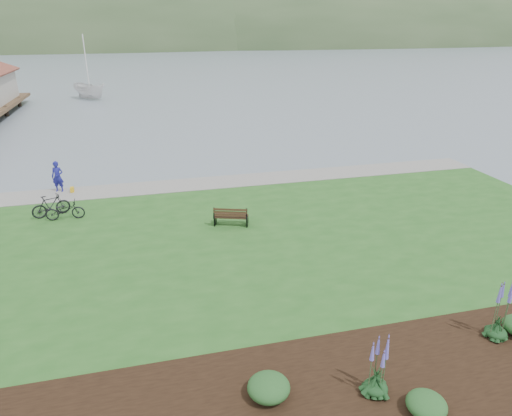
# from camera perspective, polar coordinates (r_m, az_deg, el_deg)

# --- Properties ---
(ground) EXTENTS (600.00, 600.00, 0.00)m
(ground) POSITION_cam_1_polar(r_m,az_deg,el_deg) (20.21, -3.85, -4.27)
(ground) COLOR slate
(ground) RESTS_ON ground
(lawn) EXTENTS (34.00, 20.00, 0.40)m
(lawn) POSITION_cam_1_polar(r_m,az_deg,el_deg) (18.37, -2.72, -6.42)
(lawn) COLOR #23581F
(lawn) RESTS_ON ground
(shoreline_path) EXTENTS (34.00, 2.20, 0.03)m
(shoreline_path) POSITION_cam_1_polar(r_m,az_deg,el_deg) (26.36, -6.62, 3.07)
(shoreline_path) COLOR gray
(shoreline_path) RESTS_ON lawn
(garden_bed) EXTENTS (24.00, 4.40, 0.04)m
(garden_bed) POSITION_cam_1_polar(r_m,az_deg,el_deg) (13.23, 18.44, -19.60)
(garden_bed) COLOR black
(garden_bed) RESTS_ON lawn
(far_hillside) EXTENTS (580.00, 80.00, 38.00)m
(far_hillside) POSITION_cam_1_polar(r_m,az_deg,el_deg) (189.45, -7.52, 19.35)
(far_hillside) COLOR #344D2B
(far_hillside) RESTS_ON ground
(park_bench) EXTENTS (1.64, 1.08, 0.95)m
(park_bench) POSITION_cam_1_polar(r_m,az_deg,el_deg) (20.63, -3.16, -1.02)
(park_bench) COLOR black
(park_bench) RESTS_ON lawn
(person) EXTENTS (0.83, 0.66, 2.00)m
(person) POSITION_cam_1_polar(r_m,az_deg,el_deg) (26.86, -23.60, 3.90)
(person) COLOR navy
(person) RESTS_ON lawn
(bicycle_a) EXTENTS (0.62, 1.75, 0.91)m
(bicycle_a) POSITION_cam_1_polar(r_m,az_deg,el_deg) (23.07, -22.78, -0.26)
(bicycle_a) COLOR black
(bicycle_a) RESTS_ON lawn
(bicycle_b) EXTENTS (1.17, 1.82, 1.06)m
(bicycle_b) POSITION_cam_1_polar(r_m,az_deg,el_deg) (23.72, -24.27, 0.29)
(bicycle_b) COLOR black
(bicycle_b) RESTS_ON lawn
(sailboat) EXTENTS (13.20, 13.21, 24.44)m
(sailboat) POSITION_cam_1_polar(r_m,az_deg,el_deg) (62.26, -19.91, 12.65)
(sailboat) COLOR silver
(sailboat) RESTS_ON ground
(pannier) EXTENTS (0.18, 0.28, 0.30)m
(pannier) POSITION_cam_1_polar(r_m,az_deg,el_deg) (26.72, -22.00, 2.13)
(pannier) COLOR gold
(pannier) RESTS_ON lawn
(echium_0) EXTENTS (0.62, 0.62, 1.80)m
(echium_0) POSITION_cam_1_polar(r_m,az_deg,el_deg) (12.15, 14.96, -18.93)
(echium_0) COLOR #133519
(echium_0) RESTS_ON garden_bed
(echium_1) EXTENTS (0.62, 0.62, 2.31)m
(echium_1) POSITION_cam_1_polar(r_m,az_deg,el_deg) (15.07, 28.33, -11.12)
(echium_1) COLOR #133519
(echium_1) RESTS_ON garden_bed
(shrub_0) EXTENTS (1.07, 1.07, 0.53)m
(shrub_0) POSITION_cam_1_polar(r_m,az_deg,el_deg) (12.01, 1.60, -21.50)
(shrub_0) COLOR #1E4C21
(shrub_0) RESTS_ON garden_bed
(shrub_1) EXTENTS (0.95, 0.95, 0.48)m
(shrub_1) POSITION_cam_1_polar(r_m,az_deg,el_deg) (12.32, 20.54, -22.03)
(shrub_1) COLOR #1E4C21
(shrub_1) RESTS_ON garden_bed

